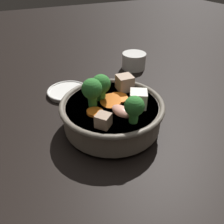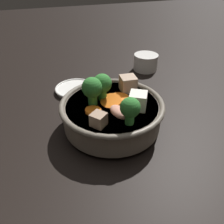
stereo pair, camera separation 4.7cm
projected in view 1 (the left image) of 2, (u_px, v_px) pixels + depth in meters
The scene contains 4 objects.
ground_plane at pixel (112, 127), 0.49m from camera, with size 3.00×3.00×0.00m, color black.
stirfry_bowl at pixel (112, 110), 0.47m from camera, with size 0.22×0.22×0.12m.
side_saucer at pixel (68, 91), 0.61m from camera, with size 0.11×0.11×0.01m.
tea_cup at pixel (134, 61), 0.74m from camera, with size 0.08×0.08×0.05m.
Camera 1 is at (-0.17, -0.34, 0.31)m, focal length 35.00 mm.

